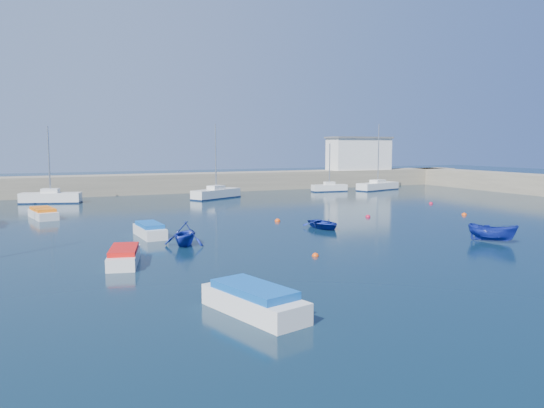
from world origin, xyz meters
name	(u,v)px	position (x,y,z in m)	size (l,w,h in m)	color
ground	(354,255)	(0.00, 0.00, 0.00)	(220.00, 220.00, 0.00)	black
back_wall	(175,183)	(0.00, 46.00, 1.30)	(96.00, 4.50, 2.60)	gray
right_arm	(490,181)	(44.00, 32.00, 1.30)	(4.50, 32.00, 2.60)	gray
harbor_office	(359,154)	(30.00, 46.00, 5.10)	(10.00, 4.00, 5.00)	silver
sailboat_5	(51,197)	(-16.19, 38.15, 0.66)	(6.80, 3.62, 8.71)	silver
sailboat_6	(216,193)	(2.62, 35.52, 0.64)	(7.01, 5.08, 9.14)	silver
sailboat_7	(329,188)	(20.37, 38.56, 0.55)	(5.16, 1.87, 6.80)	silver
sailboat_8	(378,186)	(28.10, 37.86, 0.60)	(7.65, 4.19, 9.57)	silver
motorboat_0	(124,256)	(-13.09, 2.97, 0.45)	(2.44, 4.49, 0.95)	silver
motorboat_1	(150,230)	(-10.10, 11.27, 0.48)	(1.74, 4.25, 1.02)	silver
motorboat_2	(43,213)	(-17.08, 24.85, 0.46)	(2.59, 4.96, 0.97)	silver
motorboat_3	(254,300)	(-9.71, -8.06, 0.54)	(2.99, 5.21, 1.15)	silver
dinghy_center	(324,224)	(3.30, 9.60, 0.36)	(2.51, 3.52, 0.73)	navy
dinghy_left	(185,234)	(-8.63, 6.93, 0.80)	(2.61, 3.02, 1.59)	navy
dinghy_right	(493,233)	(10.92, -0.21, 0.63)	(1.23, 3.27, 1.26)	navy
buoy_0	(315,256)	(-2.35, 0.54, 0.00)	(0.42, 0.42, 0.42)	#D33F0B
buoy_1	(368,217)	(10.19, 13.69, 0.00)	(0.47, 0.47, 0.47)	#B00D2B
buoy_2	(464,215)	(19.35, 11.29, 0.00)	(0.47, 0.47, 0.47)	#D33F0B
buoy_3	(278,221)	(1.52, 14.61, 0.00)	(0.50, 0.50, 0.50)	#D33F0B
buoy_4	(431,204)	(22.98, 20.22, 0.00)	(0.44, 0.44, 0.44)	#B00D2B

